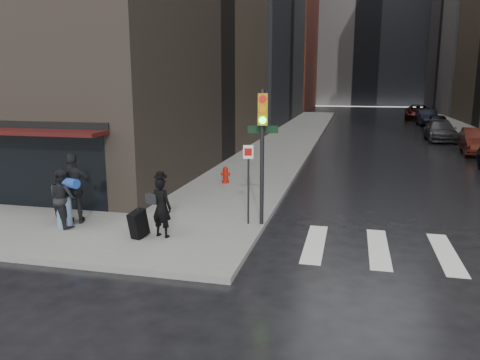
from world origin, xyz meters
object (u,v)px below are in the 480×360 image
object	(u,v)px
man_jeans	(63,198)
parked_car_2	(477,141)
parked_car_5	(427,117)
fire_hydrant	(225,176)
parked_car_4	(438,123)
man_overcoat	(157,210)
man_greycoat	(74,188)
traffic_light	(261,139)
parked_car_6	(418,112)
parked_car_3	(440,131)

from	to	relation	value
man_jeans	parked_car_2	xyz separation A→B (m)	(14.83, 18.28, -0.25)
parked_car_5	fire_hydrant	bearing A→B (deg)	-111.33
man_jeans	parked_car_4	xyz separation A→B (m)	(14.70, 30.95, -0.27)
man_overcoat	parked_car_5	xyz separation A→B (m)	(11.82, 37.51, -0.12)
man_overcoat	man_greycoat	size ratio (longest dim) A/B	0.86
traffic_light	parked_car_2	bearing A→B (deg)	48.81
man_overcoat	traffic_light	bearing A→B (deg)	-131.55
man_jeans	parked_car_4	world-z (taller)	man_jeans
man_jeans	fire_hydrant	world-z (taller)	man_jeans
parked_car_2	parked_car_5	size ratio (longest dim) A/B	0.97
fire_hydrant	parked_car_6	xyz separation A→B (m)	(11.78, 37.01, 0.37)
man_overcoat	man_jeans	size ratio (longest dim) A/B	1.06
man_overcoat	parked_car_3	xyz separation A→B (m)	(10.98, 24.84, -0.19)
man_overcoat	fire_hydrant	distance (m)	6.85
parked_car_6	parked_car_4	bearing A→B (deg)	-84.39
fire_hydrant	parked_car_3	distance (m)	21.09
parked_car_4	man_overcoat	bearing A→B (deg)	-106.17
man_overcoat	parked_car_3	size ratio (longest dim) A/B	0.37
man_greycoat	parked_car_2	size ratio (longest dim) A/B	0.46
traffic_light	parked_car_3	bearing A→B (deg)	58.04
parked_car_3	parked_car_6	bearing A→B (deg)	87.73
parked_car_2	parked_car_3	distance (m)	6.41
man_greycoat	parked_car_3	bearing A→B (deg)	-142.63
man_greycoat	parked_car_5	bearing A→B (deg)	-134.64
fire_hydrant	parked_car_6	size ratio (longest dim) A/B	0.11
traffic_light	parked_car_4	world-z (taller)	traffic_light
man_jeans	traffic_light	distance (m)	5.73
man_jeans	man_overcoat	bearing A→B (deg)	-156.30
man_overcoat	parked_car_6	bearing A→B (deg)	-91.36
traffic_light	fire_hydrant	bearing A→B (deg)	103.58
traffic_light	parked_car_6	size ratio (longest dim) A/B	0.65
parked_car_6	parked_car_5	bearing A→B (deg)	-84.12
parked_car_3	parked_car_4	size ratio (longest dim) A/B	1.14
man_jeans	parked_car_4	size ratio (longest dim) A/B	0.40
man_greycoat	parked_car_6	distance (m)	45.63
parked_car_6	parked_car_3	bearing A→B (deg)	-86.96
man_overcoat	parked_car_2	xyz separation A→B (m)	(11.94, 18.50, -0.15)
parked_car_3	parked_car_4	world-z (taller)	parked_car_4
man_jeans	parked_car_6	bearing A→B (deg)	-80.36
man_overcoat	man_greycoat	xyz separation A→B (m)	(-2.77, 0.60, 0.29)
parked_car_2	traffic_light	bearing A→B (deg)	-113.72
parked_car_3	parked_car_4	bearing A→B (deg)	82.63
fire_hydrant	parked_car_3	size ratio (longest dim) A/B	0.14
parked_car_3	fire_hydrant	bearing A→B (deg)	-121.27
parked_car_5	parked_car_6	distance (m)	6.34
traffic_light	man_overcoat	bearing A→B (deg)	-156.90
man_jeans	parked_car_2	world-z (taller)	man_jeans
man_greycoat	traffic_light	bearing A→B (deg)	168.66
parked_car_3	parked_car_5	size ratio (longest dim) A/B	1.03
parked_car_4	parked_car_6	bearing A→B (deg)	94.75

